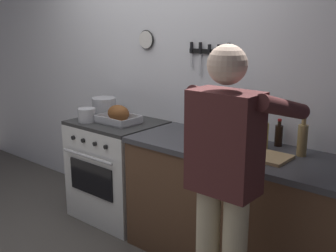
{
  "coord_description": "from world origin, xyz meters",
  "views": [
    {
      "loc": [
        2.45,
        -1.47,
        1.79
      ],
      "look_at": [
        0.49,
        0.85,
        1.0
      ],
      "focal_mm": 44.98,
      "sensor_mm": 36.0,
      "label": 1
    }
  ],
  "objects_px": {
    "stock_pot": "(104,107)",
    "bottle_hot_sauce": "(199,123)",
    "roasting_pan": "(118,115)",
    "bottle_cooking_oil": "(264,135)",
    "saucepan": "(87,115)",
    "bottle_wine_red": "(235,123)",
    "bottle_vinegar": "(302,139)",
    "stove": "(118,169)",
    "person_cook": "(226,174)",
    "cutting_board": "(262,156)",
    "bottle_soy_sauce": "(279,135)",
    "bottle_dish_soap": "(245,135)"
  },
  "relations": [
    {
      "from": "bottle_soy_sauce",
      "to": "cutting_board",
      "type": "bearing_deg",
      "value": -84.32
    },
    {
      "from": "roasting_pan",
      "to": "bottle_wine_red",
      "type": "distance_m",
      "value": 1.07
    },
    {
      "from": "bottle_vinegar",
      "to": "stove",
      "type": "bearing_deg",
      "value": -175.35
    },
    {
      "from": "roasting_pan",
      "to": "person_cook",
      "type": "bearing_deg",
      "value": -21.43
    },
    {
      "from": "bottle_wine_red",
      "to": "bottle_hot_sauce",
      "type": "xyz_separation_m",
      "value": [
        -0.35,
        0.04,
        -0.06
      ]
    },
    {
      "from": "person_cook",
      "to": "cutting_board",
      "type": "distance_m",
      "value": 0.54
    },
    {
      "from": "stove",
      "to": "stock_pot",
      "type": "bearing_deg",
      "value": 162.75
    },
    {
      "from": "stock_pot",
      "to": "bottle_hot_sauce",
      "type": "xyz_separation_m",
      "value": [
        1.0,
        0.11,
        -0.01
      ]
    },
    {
      "from": "bottle_cooking_oil",
      "to": "bottle_dish_soap",
      "type": "relative_size",
      "value": 1.16
    },
    {
      "from": "person_cook",
      "to": "bottle_soy_sauce",
      "type": "bearing_deg",
      "value": 1.06
    },
    {
      "from": "person_cook",
      "to": "bottle_dish_soap",
      "type": "height_order",
      "value": "person_cook"
    },
    {
      "from": "bottle_vinegar",
      "to": "bottle_dish_soap",
      "type": "height_order",
      "value": "bottle_vinegar"
    },
    {
      "from": "bottle_wine_red",
      "to": "bottle_hot_sauce",
      "type": "distance_m",
      "value": 0.36
    },
    {
      "from": "stock_pot",
      "to": "saucepan",
      "type": "bearing_deg",
      "value": -78.31
    },
    {
      "from": "bottle_cooking_oil",
      "to": "saucepan",
      "type": "bearing_deg",
      "value": -169.07
    },
    {
      "from": "person_cook",
      "to": "saucepan",
      "type": "distance_m",
      "value": 1.75
    },
    {
      "from": "person_cook",
      "to": "cutting_board",
      "type": "height_order",
      "value": "person_cook"
    },
    {
      "from": "cutting_board",
      "to": "bottle_dish_soap",
      "type": "xyz_separation_m",
      "value": [
        -0.2,
        0.13,
        0.07
      ]
    },
    {
      "from": "cutting_board",
      "to": "bottle_vinegar",
      "type": "relative_size",
      "value": 1.33
    },
    {
      "from": "bottle_dish_soap",
      "to": "stock_pot",
      "type": "bearing_deg",
      "value": 179.74
    },
    {
      "from": "saucepan",
      "to": "cutting_board",
      "type": "bearing_deg",
      "value": 4.05
    },
    {
      "from": "roasting_pan",
      "to": "bottle_hot_sauce",
      "type": "relative_size",
      "value": 2.04
    },
    {
      "from": "stock_pot",
      "to": "saucepan",
      "type": "relative_size",
      "value": 1.44
    },
    {
      "from": "stock_pot",
      "to": "bottle_wine_red",
      "type": "bearing_deg",
      "value": 3.32
    },
    {
      "from": "bottle_hot_sauce",
      "to": "bottle_dish_soap",
      "type": "distance_m",
      "value": 0.51
    },
    {
      "from": "saucepan",
      "to": "bottle_dish_soap",
      "type": "height_order",
      "value": "bottle_dish_soap"
    },
    {
      "from": "person_cook",
      "to": "roasting_pan",
      "type": "relative_size",
      "value": 4.72
    },
    {
      "from": "stock_pot",
      "to": "bottle_cooking_oil",
      "type": "bearing_deg",
      "value": 1.76
    },
    {
      "from": "saucepan",
      "to": "bottle_hot_sauce",
      "type": "distance_m",
      "value": 1.01
    },
    {
      "from": "saucepan",
      "to": "bottle_hot_sauce",
      "type": "height_order",
      "value": "bottle_hot_sauce"
    },
    {
      "from": "roasting_pan",
      "to": "bottle_cooking_oil",
      "type": "bearing_deg",
      "value": 6.69
    },
    {
      "from": "roasting_pan",
      "to": "bottle_hot_sauce",
      "type": "bearing_deg",
      "value": 17.36
    },
    {
      "from": "roasting_pan",
      "to": "cutting_board",
      "type": "height_order",
      "value": "roasting_pan"
    },
    {
      "from": "bottle_soy_sauce",
      "to": "bottle_hot_sauce",
      "type": "relative_size",
      "value": 1.14
    },
    {
      "from": "roasting_pan",
      "to": "stove",
      "type": "bearing_deg",
      "value": 154.24
    },
    {
      "from": "bottle_hot_sauce",
      "to": "stove",
      "type": "bearing_deg",
      "value": -166.01
    },
    {
      "from": "stock_pot",
      "to": "cutting_board",
      "type": "relative_size",
      "value": 0.62
    },
    {
      "from": "stove",
      "to": "bottle_soy_sauce",
      "type": "bearing_deg",
      "value": 9.61
    },
    {
      "from": "bottle_soy_sauce",
      "to": "bottle_hot_sauce",
      "type": "xyz_separation_m",
      "value": [
        -0.66,
        -0.05,
        -0.01
      ]
    },
    {
      "from": "stock_pot",
      "to": "saucepan",
      "type": "xyz_separation_m",
      "value": [
        0.05,
        -0.25,
        -0.03
      ]
    },
    {
      "from": "saucepan",
      "to": "bottle_soy_sauce",
      "type": "bearing_deg",
      "value": 14.51
    },
    {
      "from": "saucepan",
      "to": "bottle_wine_red",
      "type": "xyz_separation_m",
      "value": [
        1.3,
        0.33,
        0.08
      ]
    },
    {
      "from": "saucepan",
      "to": "bottle_cooking_oil",
      "type": "height_order",
      "value": "bottle_cooking_oil"
    },
    {
      "from": "person_cook",
      "to": "roasting_pan",
      "type": "bearing_deg",
      "value": 63.35
    },
    {
      "from": "stove",
      "to": "bottle_soy_sauce",
      "type": "relative_size",
      "value": 4.58
    },
    {
      "from": "bottle_wine_red",
      "to": "bottle_cooking_oil",
      "type": "relative_size",
      "value": 1.37
    },
    {
      "from": "cutting_board",
      "to": "bottle_soy_sauce",
      "type": "distance_m",
      "value": 0.31
    },
    {
      "from": "person_cook",
      "to": "saucepan",
      "type": "xyz_separation_m",
      "value": [
        -1.7,
        0.42,
        0.01
      ]
    },
    {
      "from": "roasting_pan",
      "to": "cutting_board",
      "type": "relative_size",
      "value": 0.98
    },
    {
      "from": "stock_pot",
      "to": "bottle_cooking_oil",
      "type": "relative_size",
      "value": 0.94
    }
  ]
}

